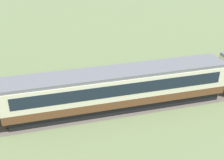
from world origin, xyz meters
TOP-DOWN VIEW (x-y plane):
  - passenger_train at (-26.80, -0.36)m, footprint 112.04×3.11m
  - railway_track at (-33.14, -0.36)m, footprint 174.17×3.60m

SIDE VIEW (x-z plane):
  - railway_track at x=-33.14m, z-range -0.01..0.03m
  - passenger_train at x=-26.80m, z-range 0.22..4.31m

